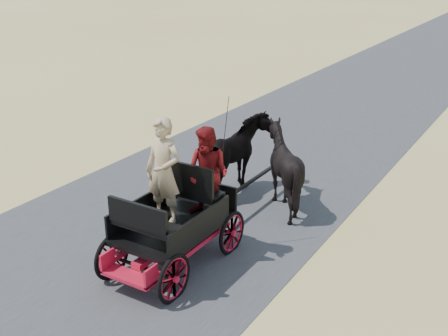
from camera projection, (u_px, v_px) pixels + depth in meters
The scene contains 7 objects.
ground at pixel (166, 220), 11.04m from camera, with size 140.00×140.00×0.00m, color tan.
road at pixel (166, 220), 11.03m from camera, with size 6.00×140.00×0.01m, color #38383A.
carriage at pixel (174, 244), 9.42m from camera, with size 1.30×2.40×0.72m, color black, non-canonical shape.
horse_left at pixel (236, 158), 11.88m from camera, with size 0.91×2.01×1.70m, color black.
horse_right at pixel (283, 168), 11.35m from camera, with size 1.37×1.54×1.70m, color black.
driver_man at pixel (164, 172), 9.09m from camera, with size 0.66×0.43×1.80m, color tan.
passenger_woman at pixel (208, 173), 9.32m from camera, with size 0.77×0.60×1.58m, color #660C0F.
Camera 1 is at (6.14, -7.82, 5.02)m, focal length 45.00 mm.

